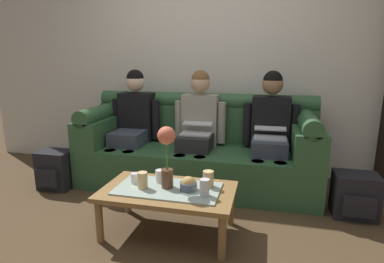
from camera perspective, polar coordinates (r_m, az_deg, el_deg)
ground_plane at (r=2.52m, az=-5.02°, el=-18.92°), size 14.00×14.00×0.00m
back_wall_patterned at (r=3.79m, az=3.03°, el=14.77°), size 6.00×0.12×2.90m
couch at (r=3.40m, az=1.15°, el=-3.44°), size 2.46×0.88×0.96m
person_left at (r=3.56m, az=-10.60°, el=1.91°), size 0.56×0.67×1.22m
person_middle at (r=3.33m, az=1.16°, el=1.35°), size 0.56×0.67×1.22m
person_right at (r=3.25m, az=14.05°, el=0.69°), size 0.56×0.67×1.22m
coffee_table at (r=2.45m, az=-4.38°, el=-11.29°), size 1.01×0.59×0.37m
flower_vase at (r=2.34m, az=-4.62°, el=-3.33°), size 0.14×0.14×0.48m
snack_bowl at (r=2.37m, az=-0.65°, el=-9.62°), size 0.13×0.13×0.11m
cup_near_left at (r=2.53m, az=-5.83°, el=-8.05°), size 0.07×0.07×0.10m
cup_near_right at (r=2.43m, az=-8.98°, el=-8.75°), size 0.08×0.08×0.13m
cup_far_center at (r=2.54m, az=-10.33°, el=-8.32°), size 0.06×0.06×0.08m
cup_far_left at (r=2.43m, az=2.97°, el=-8.58°), size 0.08×0.08×0.12m
cup_far_right at (r=2.28m, az=2.30°, el=-10.12°), size 0.07×0.07×0.12m
backpack_left at (r=3.61m, az=-23.49°, el=-6.42°), size 0.34×0.30×0.40m
backpack_right at (r=3.08m, az=27.51°, el=-10.29°), size 0.36×0.31×0.38m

